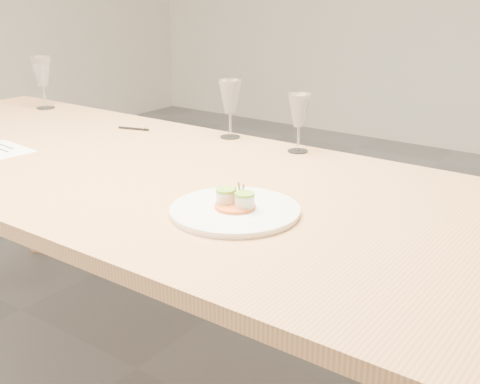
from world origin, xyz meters
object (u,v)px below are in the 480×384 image
Objects in this scene: dining_table at (124,183)px; ballpoint_pen at (134,129)px; dinner_plate at (235,209)px; wine_glass_0 at (42,72)px; wine_glass_2 at (299,112)px; wine_glass_1 at (230,98)px.

ballpoint_pen is (-0.28, 0.32, 0.07)m from dining_table.
dinner_plate is at bearing -46.23° from ballpoint_pen.
wine_glass_2 is at bearing 2.22° from wine_glass_0.
ballpoint_pen is 0.62m from wine_glass_0.
wine_glass_2 is (0.29, -0.02, -0.01)m from wine_glass_1.
ballpoint_pen is at bearing -161.62° from wine_glass_1.
wine_glass_1 reaches higher than ballpoint_pen.
wine_glass_2 reaches higher than ballpoint_pen.
dinner_plate is at bearing -20.04° from wine_glass_0.
dinner_plate is at bearing -52.03° from wine_glass_1.
wine_glass_0 is at bearing -177.78° from wine_glass_2.
wine_glass_2 is (-0.16, 0.56, 0.12)m from dinner_plate.
wine_glass_0 reaches higher than wine_glass_2.
dining_table is 0.97m from wine_glass_0.
wine_glass_2 reaches higher than dinner_plate.
wine_glass_1 is at bearing 4.02° from wine_glass_0.
wine_glass_0 is 1.24m from wine_glass_2.
ballpoint_pen is (-0.81, 0.46, -0.01)m from dinner_plate.
dinner_plate is 2.53× the size of ballpoint_pen.
dinner_plate is at bearing -73.80° from wine_glass_2.
wine_glass_1 is at bearing 176.28° from wine_glass_2.
ballpoint_pen is 0.61× the size of wine_glass_1.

